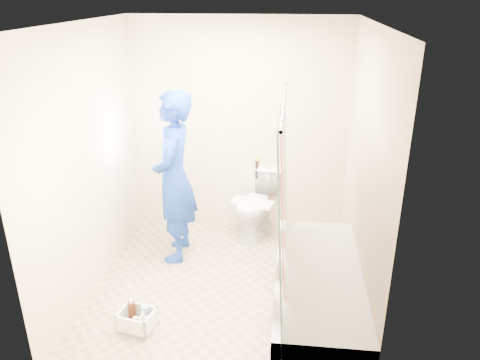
# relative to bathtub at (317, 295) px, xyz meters

# --- Properties ---
(floor) EXTENTS (2.60, 2.60, 0.00)m
(floor) POSITION_rel_bathtub_xyz_m (-0.85, 0.43, -0.27)
(floor) COLOR #9C8F6E
(floor) RESTS_ON ground
(ceiling) EXTENTS (2.40, 2.60, 0.02)m
(ceiling) POSITION_rel_bathtub_xyz_m (-0.85, 0.43, 2.13)
(ceiling) COLOR silver
(ceiling) RESTS_ON wall_back
(wall_back) EXTENTS (2.40, 0.02, 2.40)m
(wall_back) POSITION_rel_bathtub_xyz_m (-0.85, 1.73, 0.93)
(wall_back) COLOR beige
(wall_back) RESTS_ON ground
(wall_front) EXTENTS (2.40, 0.02, 2.40)m
(wall_front) POSITION_rel_bathtub_xyz_m (-0.85, -0.88, 0.93)
(wall_front) COLOR beige
(wall_front) RESTS_ON ground
(wall_left) EXTENTS (0.02, 2.60, 2.40)m
(wall_left) POSITION_rel_bathtub_xyz_m (-2.05, 0.43, 0.93)
(wall_left) COLOR beige
(wall_left) RESTS_ON ground
(wall_right) EXTENTS (0.02, 2.60, 2.40)m
(wall_right) POSITION_rel_bathtub_xyz_m (0.35, 0.43, 0.93)
(wall_right) COLOR beige
(wall_right) RESTS_ON ground
(bathtub) EXTENTS (0.70, 1.75, 0.50)m
(bathtub) POSITION_rel_bathtub_xyz_m (0.00, 0.00, 0.00)
(bathtub) COLOR white
(bathtub) RESTS_ON ground
(curtain_rod) EXTENTS (0.02, 1.90, 0.02)m
(curtain_rod) POSITION_rel_bathtub_xyz_m (-0.33, 0.00, 1.68)
(curtain_rod) COLOR silver
(curtain_rod) RESTS_ON wall_back
(shower_curtain) EXTENTS (0.06, 1.75, 1.80)m
(shower_curtain) POSITION_rel_bathtub_xyz_m (-0.33, 0.00, 0.75)
(shower_curtain) COLOR silver
(shower_curtain) RESTS_ON curtain_rod
(toilet) EXTENTS (0.61, 0.82, 0.75)m
(toilet) POSITION_rel_bathtub_xyz_m (-0.63, 1.51, 0.11)
(toilet) COLOR white
(toilet) RESTS_ON ground
(tank_lid) EXTENTS (0.50, 0.32, 0.03)m
(tank_lid) POSITION_rel_bathtub_xyz_m (-0.67, 1.39, 0.17)
(tank_lid) COLOR white
(tank_lid) RESTS_ON toilet
(tank_internals) EXTENTS (0.18, 0.08, 0.24)m
(tank_internals) POSITION_rel_bathtub_xyz_m (-0.62, 1.71, 0.47)
(tank_internals) COLOR black
(tank_internals) RESTS_ON toilet
(plumber) EXTENTS (0.47, 0.67, 1.76)m
(plumber) POSITION_rel_bathtub_xyz_m (-1.42, 0.94, 0.61)
(plumber) COLOR #110F9F
(plumber) RESTS_ON ground
(cleaning_caddy) EXTENTS (0.32, 0.28, 0.22)m
(cleaning_caddy) POSITION_rel_bathtub_xyz_m (-1.48, -0.27, -0.19)
(cleaning_caddy) COLOR white
(cleaning_caddy) RESTS_ON ground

